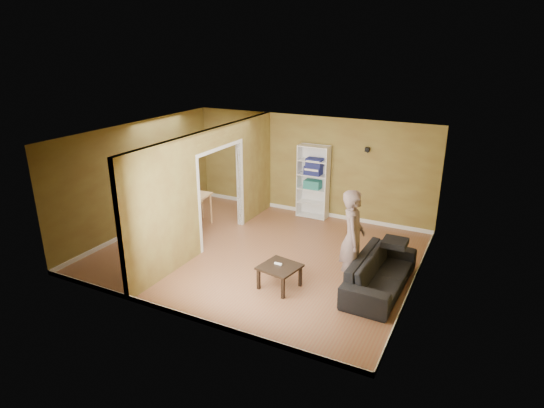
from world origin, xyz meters
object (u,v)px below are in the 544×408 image
(person, at_px, (353,230))
(sofa, at_px, (381,268))
(bookshelf, at_px, (314,181))
(chair_left, at_px, (158,204))
(dining_table, at_px, (181,197))
(chair_near, at_px, (167,215))
(chair_far, at_px, (194,201))
(coffee_table, at_px, (280,269))

(person, bearing_deg, sofa, -98.52)
(bookshelf, xyz_separation_m, chair_left, (-3.42, -2.07, -0.51))
(dining_table, bearing_deg, chair_near, -84.86)
(person, height_order, chair_near, person)
(person, height_order, chair_far, person)
(sofa, distance_m, bookshelf, 3.88)
(bookshelf, xyz_separation_m, coffee_table, (0.83, -3.73, -0.57))
(sofa, height_order, person, person)
(sofa, distance_m, chair_far, 5.38)
(person, relative_size, coffee_table, 3.28)
(sofa, distance_m, coffee_table, 1.86)
(person, xyz_separation_m, bookshelf, (-1.96, 2.99, -0.14))
(person, relative_size, bookshelf, 1.15)
(chair_far, bearing_deg, bookshelf, -127.23)
(coffee_table, bearing_deg, bookshelf, 102.58)
(coffee_table, xyz_separation_m, chair_left, (-4.25, 1.66, 0.06))
(dining_table, distance_m, chair_near, 0.69)
(chair_left, bearing_deg, sofa, 60.34)
(chair_left, height_order, chair_far, chair_far)
(coffee_table, height_order, chair_far, chair_far)
(bookshelf, distance_m, chair_near, 3.78)
(bookshelf, bearing_deg, dining_table, -142.42)
(bookshelf, bearing_deg, chair_far, -150.57)
(bookshelf, bearing_deg, coffee_table, -77.42)
(bookshelf, height_order, chair_near, bookshelf)
(dining_table, bearing_deg, coffee_table, -25.59)
(sofa, bearing_deg, chair_near, 89.21)
(sofa, distance_m, chair_near, 5.12)
(chair_left, distance_m, chair_far, 0.92)
(dining_table, bearing_deg, sofa, -9.45)
(sofa, height_order, chair_left, chair_left)
(bookshelf, bearing_deg, chair_left, -148.84)
(person, distance_m, chair_near, 4.62)
(dining_table, xyz_separation_m, chair_left, (-0.75, -0.01, -0.30))
(sofa, xyz_separation_m, coffee_table, (-1.67, -0.82, -0.05))
(sofa, relative_size, coffee_table, 3.33)
(dining_table, height_order, chair_far, chair_far)
(chair_near, xyz_separation_m, chair_far, (-0.08, 1.18, -0.01))
(coffee_table, bearing_deg, chair_left, 158.62)
(bookshelf, relative_size, chair_left, 2.17)
(person, height_order, chair_left, person)
(sofa, bearing_deg, chair_left, 83.50)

